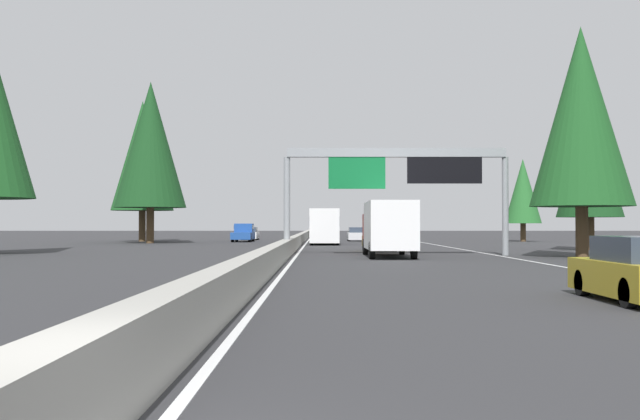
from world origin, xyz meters
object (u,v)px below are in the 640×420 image
at_px(bus_mid_left, 324,225).
at_px(oncoming_far, 250,234).
at_px(sedan_near_right, 640,271).
at_px(minivan_mid_center, 370,230).
at_px(sedan_distant_a, 323,233).
at_px(oncoming_near, 243,233).
at_px(conifer_right_far, 523,191).
at_px(conifer_left_mid, 151,145).
at_px(pickup_mid_right, 379,237).
at_px(sedan_far_left, 356,235).
at_px(conifer_right_mid, 589,159).
at_px(conifer_right_near, 581,117).
at_px(box_truck_near_center, 388,227).
at_px(sign_gantry_overhead, 399,170).
at_px(conifer_left_far, 143,156).

distance_m(bus_mid_left, oncoming_far, 20.79).
distance_m(sedan_near_right, minivan_mid_center, 98.45).
distance_m(sedan_distant_a, bus_mid_left, 33.02).
height_order(oncoming_near, conifer_right_far, conifer_right_far).
relative_size(sedan_distant_a, conifer_left_mid, 0.29).
xyz_separation_m(pickup_mid_right, conifer_left_mid, (20.68, 19.91, 8.36)).
bearing_deg(sedan_far_left, minivan_mid_center, -6.17).
height_order(oncoming_far, conifer_right_mid, conifer_right_mid).
relative_size(sedan_near_right, oncoming_near, 0.79).
relative_size(minivan_mid_center, conifer_right_mid, 0.49).
relative_size(sedan_far_left, oncoming_near, 0.79).
bearing_deg(conifer_left_mid, oncoming_near, -49.61).
distance_m(conifer_right_near, conifer_left_mid, 43.40).
bearing_deg(box_truck_near_center, sedan_far_left, -0.21).
distance_m(sedan_far_left, conifer_right_near, 43.22).
distance_m(bus_mid_left, pickup_mid_right, 18.33).
distance_m(oncoming_far, conifer_right_far, 30.73).
distance_m(sedan_near_right, conifer_right_mid, 37.72).
bearing_deg(minivan_mid_center, bus_mid_left, 171.27).
relative_size(conifer_right_mid, conifer_left_mid, 0.67).
bearing_deg(oncoming_near, sedan_far_left, 105.14).
bearing_deg(oncoming_far, sign_gantry_overhead, 15.52).
distance_m(sign_gantry_overhead, minivan_mid_center, 72.56).
height_order(oncoming_far, conifer_left_far, conifer_left_far).
bearing_deg(sign_gantry_overhead, oncoming_near, 19.06).
distance_m(minivan_mid_center, bus_mid_left, 46.71).
relative_size(minivan_mid_center, conifer_left_far, 0.34).
relative_size(oncoming_near, conifer_right_mid, 0.55).
height_order(sedan_distant_a, pickup_mid_right, pickup_mid_right).
relative_size(sedan_far_left, conifer_right_mid, 0.43).
relative_size(pickup_mid_right, conifer_left_mid, 0.37).
xyz_separation_m(sedan_distant_a, bus_mid_left, (-33.00, -0.04, 1.03)).
relative_size(oncoming_far, conifer_right_mid, 0.43).
distance_m(pickup_mid_right, conifer_right_near, 16.07).
xyz_separation_m(sedan_distant_a, conifer_left_mid, (-30.29, 16.29, 8.59)).
bearing_deg(oncoming_far, oncoming_near, 1.08).
bearing_deg(oncoming_near, box_truck_near_center, 17.10).
relative_size(oncoming_far, conifer_right_far, 0.51).
height_order(sedan_near_right, conifer_right_mid, conifer_right_mid).
bearing_deg(box_truck_near_center, conifer_right_far, -24.36).
xyz_separation_m(sedan_near_right, conifer_right_far, (62.52, -13.82, 4.53)).
relative_size(box_truck_near_center, conifer_left_mid, 0.56).
xyz_separation_m(conifer_right_near, conifer_left_mid, (31.42, 29.89, 1.78)).
bearing_deg(sedan_distant_a, box_truck_near_center, -176.84).
bearing_deg(sedan_near_right, minivan_mid_center, -0.14).
bearing_deg(oncoming_near, conifer_right_mid, 45.10).
xyz_separation_m(sedan_distant_a, conifer_right_far, (-22.77, -20.72, 4.53)).
height_order(sign_gantry_overhead, oncoming_near, sign_gantry_overhead).
relative_size(sign_gantry_overhead, minivan_mid_center, 2.54).
bearing_deg(sign_gantry_overhead, conifer_right_near, -104.70).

